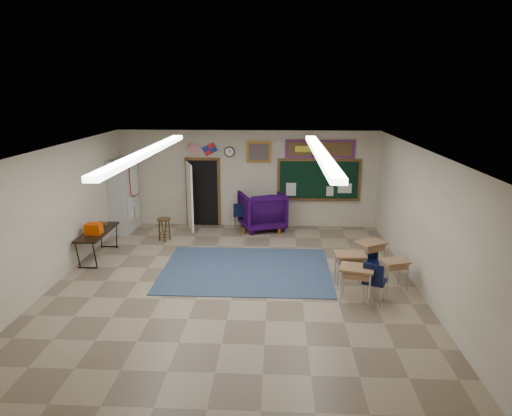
{
  "coord_description": "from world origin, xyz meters",
  "views": [
    {
      "loc": [
        0.92,
        -9.39,
        4.23
      ],
      "look_at": [
        0.4,
        1.5,
        1.36
      ],
      "focal_mm": 32.0,
      "sensor_mm": 36.0,
      "label": 1
    }
  ],
  "objects_px": {
    "student_desk_front_left": "(349,268)",
    "folding_table": "(98,243)",
    "student_desk_front_right": "(370,255)",
    "wooden_stool": "(164,229)",
    "wingback_armchair": "(262,210)"
  },
  "relations": [
    {
      "from": "folding_table",
      "to": "wingback_armchair",
      "type": "bearing_deg",
      "value": 32.97
    },
    {
      "from": "student_desk_front_right",
      "to": "folding_table",
      "type": "bearing_deg",
      "value": 143.65
    },
    {
      "from": "student_desk_front_right",
      "to": "folding_table",
      "type": "xyz_separation_m",
      "value": [
        -6.77,
        0.69,
        -0.04
      ]
    },
    {
      "from": "student_desk_front_right",
      "to": "folding_table",
      "type": "relative_size",
      "value": 0.47
    },
    {
      "from": "student_desk_front_left",
      "to": "folding_table",
      "type": "bearing_deg",
      "value": 164.08
    },
    {
      "from": "student_desk_front_left",
      "to": "folding_table",
      "type": "relative_size",
      "value": 0.45
    },
    {
      "from": "wingback_armchair",
      "to": "wooden_stool",
      "type": "relative_size",
      "value": 1.96
    },
    {
      "from": "student_desk_front_left",
      "to": "folding_table",
      "type": "height_order",
      "value": "folding_table"
    },
    {
      "from": "student_desk_front_right",
      "to": "wooden_stool",
      "type": "height_order",
      "value": "student_desk_front_right"
    },
    {
      "from": "student_desk_front_left",
      "to": "folding_table",
      "type": "xyz_separation_m",
      "value": [
        -6.16,
        1.52,
        -0.05
      ]
    },
    {
      "from": "student_desk_front_left",
      "to": "wooden_stool",
      "type": "distance_m",
      "value": 5.62
    },
    {
      "from": "wooden_stool",
      "to": "student_desk_front_left",
      "type": "bearing_deg",
      "value": -31.49
    },
    {
      "from": "folding_table",
      "to": "wooden_stool",
      "type": "xyz_separation_m",
      "value": [
        1.37,
        1.42,
        -0.05
      ]
    },
    {
      "from": "wingback_armchair",
      "to": "folding_table",
      "type": "relative_size",
      "value": 0.75
    },
    {
      "from": "folding_table",
      "to": "wooden_stool",
      "type": "height_order",
      "value": "folding_table"
    }
  ]
}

